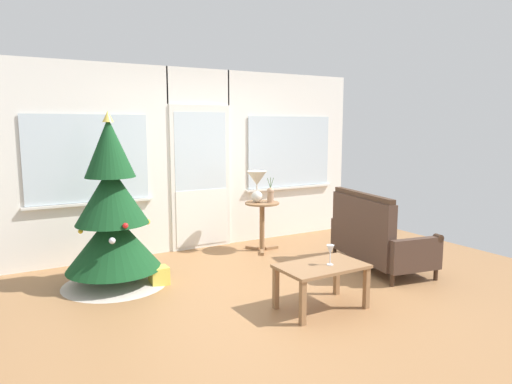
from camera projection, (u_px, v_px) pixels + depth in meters
ground_plane at (277, 290)px, 4.99m from camera, size 6.76×6.76×0.00m
back_wall_with_door at (199, 160)px, 6.59m from camera, size 5.20×0.14×2.55m
christmas_tree at (112, 219)px, 5.07m from camera, size 1.15×1.15×1.92m
settee_sofa at (375, 239)px, 5.71m from camera, size 0.91×1.47×0.96m
side_table at (262, 216)px, 6.49m from camera, size 0.50×0.48×0.70m
table_lamp at (257, 182)px, 6.43m from camera, size 0.28×0.28×0.44m
flower_vase at (270, 194)px, 6.45m from camera, size 0.11×0.10×0.35m
coffee_table at (321, 271)px, 4.45m from camera, size 0.84×0.53×0.44m
wine_glass at (330, 250)px, 4.41m from camera, size 0.08×0.08×0.20m
gift_box at (159, 276)px, 5.16m from camera, size 0.20×0.18×0.20m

